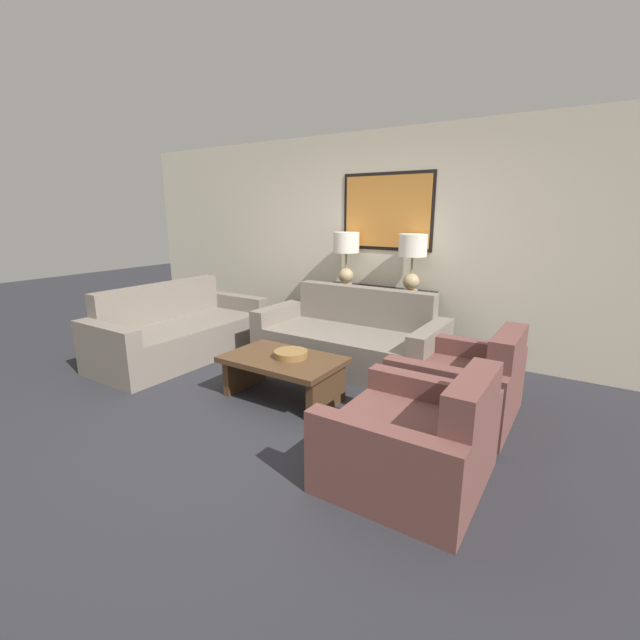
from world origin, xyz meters
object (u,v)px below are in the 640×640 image
at_px(couch_by_side, 180,333).
at_px(decorative_bowl, 291,354).
at_px(table_lamp_left, 346,250).
at_px(table_lamp_right, 413,254).
at_px(armchair_near_back_wall, 461,385).
at_px(console_table, 376,320).
at_px(armchair_near_camera, 414,443).
at_px(couch_by_back_wall, 350,341).
at_px(coffee_table, 283,368).

bearing_deg(couch_by_side, decorative_bowl, -7.82).
relative_size(table_lamp_left, decorative_bowl, 2.14).
relative_size(table_lamp_right, armchair_near_back_wall, 0.67).
relative_size(console_table, table_lamp_right, 2.12).
bearing_deg(armchair_near_camera, table_lamp_left, 128.14).
xyz_separation_m(table_lamp_right, couch_by_side, (-2.32, -1.47, -0.95)).
bearing_deg(armchair_near_camera, armchair_near_back_wall, 90.00).
bearing_deg(table_lamp_right, couch_by_back_wall, -123.56).
distance_m(console_table, couch_by_back_wall, 0.67).
relative_size(table_lamp_left, couch_by_back_wall, 0.32).
bearing_deg(couch_by_back_wall, couch_by_side, -156.50).
bearing_deg(armchair_near_back_wall, armchair_near_camera, -90.00).
xyz_separation_m(couch_by_back_wall, armchair_near_camera, (1.39, -1.67, -0.02)).
relative_size(couch_by_side, decorative_bowl, 6.66).
bearing_deg(decorative_bowl, console_table, 89.09).
bearing_deg(decorative_bowl, table_lamp_right, 75.02).
height_order(console_table, armchair_near_back_wall, console_table).
relative_size(table_lamp_right, couch_by_side, 0.32).
distance_m(console_table, table_lamp_left, 0.94).
distance_m(table_lamp_right, decorative_bowl, 1.96).
relative_size(couch_by_back_wall, decorative_bowl, 6.66).
distance_m(decorative_bowl, armchair_near_camera, 1.54).
distance_m(table_lamp_right, couch_by_back_wall, 1.23).
bearing_deg(table_lamp_left, table_lamp_right, 0.00).
bearing_deg(armchair_near_camera, table_lamp_right, 112.32).
bearing_deg(table_lamp_right, armchair_near_back_wall, -51.87).
bearing_deg(armchair_near_back_wall, couch_by_back_wall, 158.09).
height_order(couch_by_side, armchair_near_back_wall, couch_by_side).
distance_m(couch_by_back_wall, armchair_near_camera, 2.17).
distance_m(table_lamp_left, armchair_near_back_wall, 2.39).
bearing_deg(console_table, coffee_table, -92.92).
relative_size(table_lamp_left, armchair_near_camera, 0.67).
distance_m(couch_by_back_wall, coffee_table, 1.12).
xyz_separation_m(table_lamp_left, couch_by_side, (-1.45, -1.47, -0.95)).
height_order(console_table, armchair_near_camera, console_table).
height_order(couch_by_back_wall, armchair_near_back_wall, couch_by_back_wall).
bearing_deg(couch_by_side, table_lamp_right, 32.46).
bearing_deg(couch_by_side, console_table, 38.07).
height_order(decorative_bowl, armchair_near_back_wall, armchair_near_back_wall).
bearing_deg(table_lamp_left, armchair_near_back_wall, -33.66).
bearing_deg(coffee_table, couch_by_side, 170.70).
xyz_separation_m(console_table, table_lamp_left, (-0.44, 0.00, 0.84)).
xyz_separation_m(coffee_table, armchair_near_camera, (1.48, -0.55, -0.03)).
bearing_deg(table_lamp_left, couch_by_side, -134.47).
xyz_separation_m(coffee_table, decorative_bowl, (0.06, 0.04, 0.14)).
bearing_deg(table_lamp_right, coffee_table, -106.54).
distance_m(table_lamp_left, decorative_bowl, 1.95).
xyz_separation_m(console_table, table_lamp_right, (0.44, 0.00, 0.84)).
relative_size(console_table, armchair_near_back_wall, 1.42).
bearing_deg(console_table, couch_by_side, -141.93).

